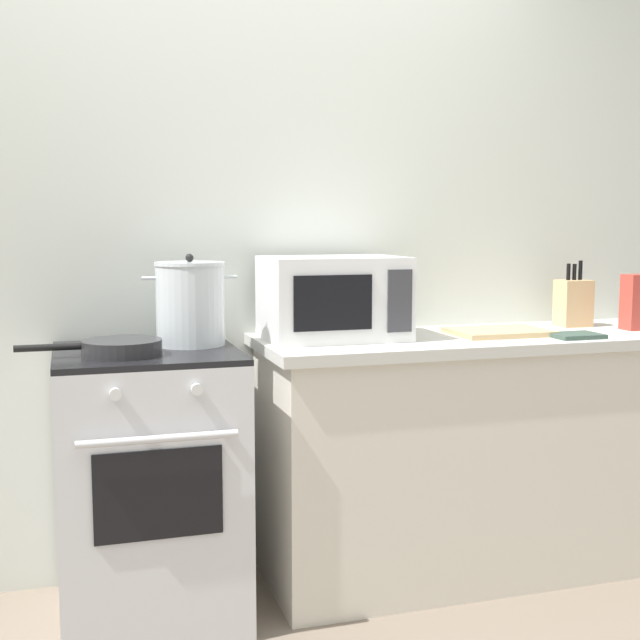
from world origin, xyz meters
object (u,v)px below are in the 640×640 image
object	(u,v)px
stove	(150,484)
oven_mitt	(576,335)
frying_pan	(120,347)
stock_pot	(190,304)
pasta_box	(634,302)
cutting_board	(499,332)
knife_block	(573,303)
microwave	(333,298)

from	to	relation	value
stove	oven_mitt	world-z (taller)	oven_mitt
frying_pan	oven_mitt	world-z (taller)	frying_pan
stock_pot	pasta_box	distance (m)	1.74
stove	cutting_board	bearing A→B (deg)	0.05
cutting_board	knife_block	distance (m)	0.45
frying_pan	pasta_box	world-z (taller)	pasta_box
stock_pot	oven_mitt	size ratio (longest dim) A/B	1.81
knife_block	oven_mitt	size ratio (longest dim) A/B	1.50
stock_pot	frying_pan	distance (m)	0.32
frying_pan	pasta_box	size ratio (longest dim) A/B	2.06
stove	microwave	bearing A→B (deg)	6.63
pasta_box	oven_mitt	xyz separation A→B (m)	(-0.35, -0.13, -0.10)
frying_pan	cutting_board	bearing A→B (deg)	3.62
microwave	stove	bearing A→B (deg)	-173.37
stove	knife_block	size ratio (longest dim) A/B	3.42
stock_pot	microwave	size ratio (longest dim) A/B	0.65
stove	stock_pot	bearing A→B (deg)	23.86
microwave	knife_block	bearing A→B (deg)	3.36
stove	pasta_box	distance (m)	1.98
stove	cutting_board	xyz separation A→B (m)	(1.32, 0.00, 0.47)
frying_pan	cutting_board	xyz separation A→B (m)	(1.41, 0.09, -0.02)
knife_block	microwave	bearing A→B (deg)	-176.64
knife_block	pasta_box	world-z (taller)	knife_block
frying_pan	knife_block	bearing A→B (deg)	7.15
microwave	knife_block	world-z (taller)	microwave
stock_pot	microwave	distance (m)	0.52
frying_pan	knife_block	world-z (taller)	knife_block
frying_pan	oven_mitt	xyz separation A→B (m)	(1.64, -0.07, -0.02)
frying_pan	knife_block	size ratio (longest dim) A/B	1.68
stock_pot	cutting_board	size ratio (longest dim) A/B	0.90
stove	frying_pan	distance (m)	0.50
stove	cutting_board	world-z (taller)	cutting_board
microwave	oven_mitt	bearing A→B (deg)	-15.39
cutting_board	knife_block	world-z (taller)	knife_block
stove	pasta_box	world-z (taller)	pasta_box
pasta_box	oven_mitt	distance (m)	0.39
stove	stock_pot	distance (m)	0.63
oven_mitt	stock_pot	bearing A→B (deg)	170.61
stove	pasta_box	bearing A→B (deg)	-0.87
knife_block	stove	bearing A→B (deg)	-175.35
microwave	cutting_board	distance (m)	0.66
knife_block	frying_pan	bearing A→B (deg)	-172.85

